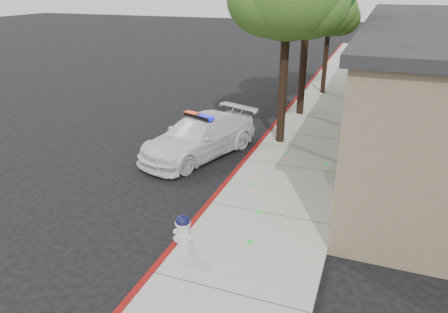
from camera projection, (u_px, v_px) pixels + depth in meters
ground at (207, 207)px, 10.80m from camera, size 120.00×120.00×0.00m
sidewalk at (292, 169)px, 12.84m from camera, size 3.20×60.00×0.15m
red_curb at (245, 162)px, 13.34m from camera, size 0.14×60.00×0.16m
police_car at (199, 136)px, 13.80m from camera, size 3.28×4.92×1.45m
fire_hydrant at (183, 233)px, 8.63m from camera, size 0.49×0.43×0.85m
street_tree_far at (330, 15)px, 20.04m from camera, size 2.81×2.72×5.09m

